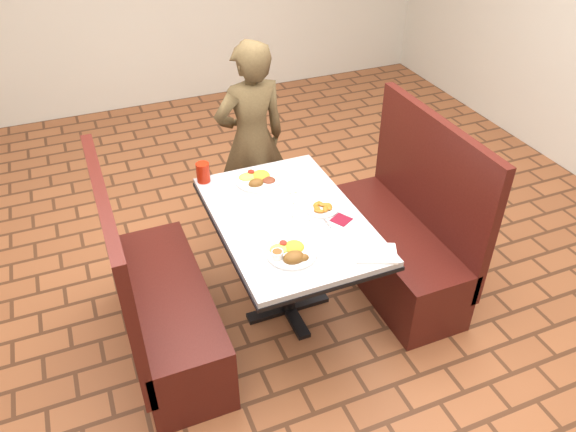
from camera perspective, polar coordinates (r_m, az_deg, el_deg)
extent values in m
plane|color=#A05B34|center=(3.70, 0.00, -9.44)|extent=(7.00, 7.00, 0.00)
cube|color=#BBBDC0|center=(3.22, 0.00, -0.25)|extent=(0.80, 1.20, 0.03)
cube|color=black|center=(3.24, 0.00, -0.64)|extent=(0.81, 1.21, 0.02)
cylinder|color=black|center=(3.46, 0.00, -5.27)|extent=(0.10, 0.10, 0.69)
cube|color=black|center=(3.69, 0.00, -9.27)|extent=(0.55, 0.08, 0.03)
cube|color=black|center=(3.69, 0.00, -9.27)|extent=(0.08, 0.55, 0.03)
cube|color=#4C1711|center=(3.41, -11.90, -9.99)|extent=(0.45, 1.20, 0.45)
cube|color=#4C1711|center=(3.09, -16.95, -4.78)|extent=(0.06, 1.20, 0.95)
cube|color=#4C1711|center=(3.82, 10.47, -3.86)|extent=(0.45, 1.20, 0.45)
cube|color=#4C1711|center=(3.66, 14.21, 2.76)|extent=(0.06, 1.20, 0.95)
imported|color=brown|center=(4.03, -3.72, 7.61)|extent=(0.56, 0.40, 1.46)
cylinder|color=white|center=(2.94, 0.36, -3.83)|extent=(0.27, 0.27, 0.02)
ellipsoid|color=gold|center=(2.95, 0.64, -2.81)|extent=(0.11, 0.11, 0.05)
ellipsoid|color=#9ECF53|center=(2.94, -0.89, -3.12)|extent=(0.11, 0.09, 0.03)
cylinder|color=red|center=(2.96, -0.50, -2.72)|extent=(0.04, 0.04, 0.01)
ellipsoid|color=brown|center=(2.87, 0.60, -3.89)|extent=(0.12, 0.09, 0.07)
ellipsoid|color=brown|center=(2.88, 1.53, -4.03)|extent=(0.06, 0.05, 0.04)
cylinder|color=white|center=(2.89, -1.10, -3.93)|extent=(0.06, 0.06, 0.04)
cylinder|color=brown|center=(2.88, -1.10, -3.64)|extent=(0.05, 0.05, 0.00)
cylinder|color=white|center=(3.52, -3.05, 3.62)|extent=(0.28, 0.28, 0.02)
ellipsoid|color=gold|center=(3.54, -2.79, 4.49)|extent=(0.12, 0.12, 0.05)
ellipsoid|color=#9ECF53|center=(3.53, -4.15, 4.23)|extent=(0.12, 0.09, 0.04)
cylinder|color=red|center=(3.56, -3.78, 4.53)|extent=(0.04, 0.04, 0.01)
ellipsoid|color=brown|center=(3.49, -1.97, 3.84)|extent=(0.08, 0.08, 0.03)
ellipsoid|color=brown|center=(3.45, -3.29, 3.64)|extent=(0.10, 0.07, 0.06)
cylinder|color=white|center=(3.27, 3.44, 0.76)|extent=(0.19, 0.19, 0.01)
cube|color=maroon|center=(3.20, 5.43, -0.37)|extent=(0.13, 0.13, 0.00)
cube|color=silver|center=(3.17, 3.86, -0.52)|extent=(0.01, 0.13, 0.00)
cylinder|color=#AC1D0B|center=(3.53, -8.63, 4.40)|extent=(0.08, 0.08, 0.13)
cube|color=white|center=(2.98, 8.92, -3.75)|extent=(0.27, 0.24, 0.01)
cube|color=silver|center=(2.96, 1.27, -3.50)|extent=(0.06, 0.15, 0.00)
cube|color=silver|center=(2.90, 0.81, -4.36)|extent=(0.04, 0.16, 0.00)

